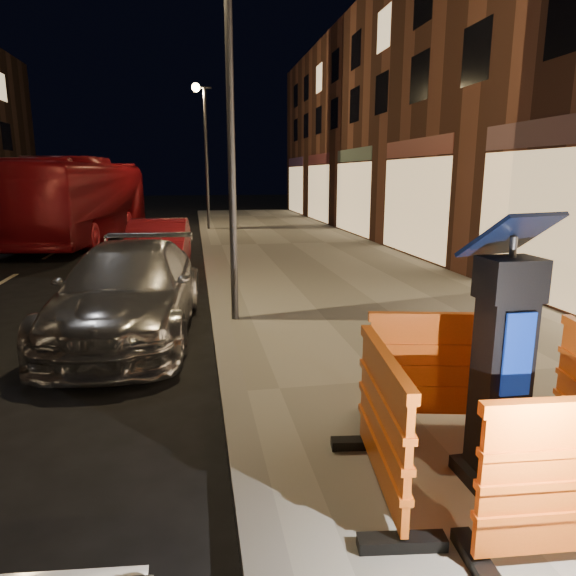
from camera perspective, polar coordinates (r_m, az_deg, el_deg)
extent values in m
plane|color=black|center=(6.00, -5.97, -12.69)|extent=(120.00, 120.00, 0.00)
cube|color=gray|center=(6.84, 20.32, -9.50)|extent=(6.00, 60.00, 0.15)
cube|color=slate|center=(5.97, -5.99, -12.04)|extent=(0.30, 60.00, 0.15)
cube|color=black|center=(4.30, 22.72, -7.38)|extent=(0.73, 0.73, 2.01)
cube|color=orange|center=(5.22, 16.65, -8.64)|extent=(1.54, 0.89, 1.12)
cube|color=orange|center=(4.06, 10.45, -14.59)|extent=(0.77, 1.51, 1.12)
imported|color=#AFAFB4|center=(8.79, -16.92, -4.88)|extent=(2.37, 5.11, 1.44)
imported|color=maroon|center=(13.98, -14.03, 1.65)|extent=(1.63, 4.28, 1.39)
imported|color=maroon|center=(21.76, -21.66, 4.93)|extent=(3.73, 11.51, 3.15)
cylinder|color=#3F3F44|center=(8.46, -6.35, 16.53)|extent=(0.12, 0.12, 6.00)
cylinder|color=#3F3F44|center=(23.43, -9.03, 13.86)|extent=(0.12, 0.12, 6.00)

